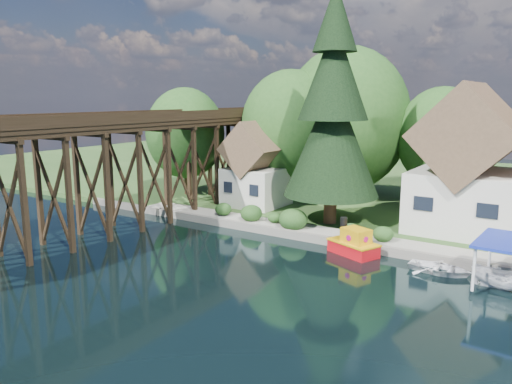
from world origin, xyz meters
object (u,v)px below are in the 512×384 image
trestle_bridge (143,160)px  house_left (469,169)px  tugboat (354,244)px  boat_white_a (440,267)px  conifer (333,111)px  shed (256,170)px  boat_canopy (506,269)px

trestle_bridge → house_left: (23.00, 10.83, -0.21)m
tugboat → boat_white_a: tugboat is taller
conifer → boat_white_a: bearing=-29.6°
house_left → tugboat: bearing=-119.7°
house_left → tugboat: size_ratio=2.89×
house_left → conifer: size_ratio=0.60×
shed → trestle_bridge: bearing=-118.2°
trestle_bridge → conifer: (13.61, 6.98, 3.99)m
conifer → boat_white_a: size_ratio=5.01×
trestle_bridge → tugboat: 18.50m
trestle_bridge → conifer: conifer is taller
boat_white_a → trestle_bridge: bearing=95.0°
trestle_bridge → boat_canopy: (27.19, 0.48, -4.13)m
boat_white_a → boat_canopy: bearing=-101.5°
trestle_bridge → shed: size_ratio=5.63×
tugboat → trestle_bridge: bearing=-174.3°
house_left → conifer: (-9.39, -3.85, 4.20)m
shed → boat_canopy: shed is taller
shed → tugboat: size_ratio=2.05×
house_left → tugboat: house_left is taller
boat_canopy → tugboat: bearing=172.1°
tugboat → shed: bearing=149.5°
trestle_bridge → conifer: 15.80m
house_left → boat_white_a: (0.55, -9.49, -4.76)m
trestle_bridge → tugboat: trestle_bridge is taller
boat_white_a → boat_canopy: size_ratio=0.80×
conifer → tugboat: 10.90m
house_left → tugboat: 11.32m
conifer → shed: bearing=164.7°
trestle_bridge → boat_canopy: 27.51m
tugboat → boat_white_a: size_ratio=1.04×
conifer → boat_white_a: (9.94, -5.64, -8.96)m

